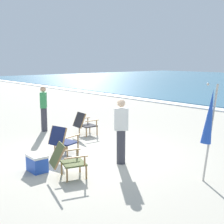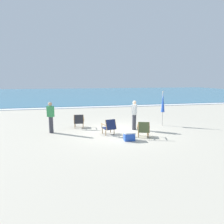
# 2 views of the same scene
# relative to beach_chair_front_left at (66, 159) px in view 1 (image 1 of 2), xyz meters

# --- Properties ---
(ground_plane) EXTENTS (80.00, 80.00, 0.00)m
(ground_plane) POSITION_rel_beach_chair_front_left_xyz_m (-0.87, 1.34, -0.42)
(ground_plane) COLOR #B7AF9E
(beach_chair_front_left) EXTENTS (0.77, 0.88, 0.79)m
(beach_chair_front_left) POSITION_rel_beach_chair_front_left_xyz_m (0.00, 0.00, 0.00)
(beach_chair_front_left) COLOR #515B33
(beach_chair_front_left) RESTS_ON ground
(beach_chair_front_right) EXTENTS (0.63, 0.75, 0.80)m
(beach_chair_front_right) POSITION_rel_beach_chair_front_left_xyz_m (-2.96, 2.57, 0.00)
(beach_chair_front_right) COLOR #28282D
(beach_chair_front_right) RESTS_ON ground
(beach_chair_back_right) EXTENTS (0.72, 0.80, 0.81)m
(beach_chair_back_right) POSITION_rel_beach_chair_front_left_xyz_m (-1.51, 0.83, 0.01)
(beach_chair_back_right) COLOR #19234C
(beach_chair_back_right) RESTS_ON ground
(umbrella_furled_blue) EXTENTS (0.31, 0.41, 2.11)m
(umbrella_furled_blue) POSITION_rel_beach_chair_front_left_xyz_m (2.07, 2.24, 0.96)
(umbrella_furled_blue) COLOR #B7B2A8
(umbrella_furled_blue) RESTS_ON ground
(person_near_chairs) EXTENTS (0.39, 0.36, 1.63)m
(person_near_chairs) POSITION_rel_beach_chair_front_left_xyz_m (-4.43, 1.84, 0.41)
(person_near_chairs) COLOR #383842
(person_near_chairs) RESTS_ON ground
(person_by_waterline) EXTENTS (0.36, 0.39, 1.63)m
(person_by_waterline) POSITION_rel_beach_chair_front_left_xyz_m (0.05, 1.57, 0.41)
(person_by_waterline) COLOR #383842
(person_by_waterline) RESTS_ON ground
(cooler_box) EXTENTS (0.49, 0.35, 0.40)m
(cooler_box) POSITION_rel_beach_chair_front_left_xyz_m (-0.80, -0.30, -0.22)
(cooler_box) COLOR blue
(cooler_box) RESTS_ON ground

